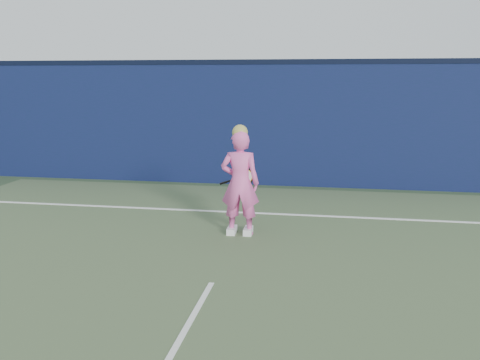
# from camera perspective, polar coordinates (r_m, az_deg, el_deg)

# --- Properties ---
(ground) EXTENTS (80.00, 80.00, 0.00)m
(ground) POSITION_cam_1_polar(r_m,az_deg,el_deg) (4.86, -5.90, -16.08)
(ground) COLOR #2C452B
(ground) RESTS_ON ground
(backstop_wall) EXTENTS (24.00, 0.40, 2.50)m
(backstop_wall) POSITION_cam_1_polar(r_m,az_deg,el_deg) (10.76, 3.21, 6.15)
(backstop_wall) COLOR #0D193A
(backstop_wall) RESTS_ON ground
(wall_cap) EXTENTS (24.00, 0.42, 0.10)m
(wall_cap) POSITION_cam_1_polar(r_m,az_deg,el_deg) (10.72, 3.29, 13.09)
(wall_cap) COLOR black
(wall_cap) RESTS_ON backstop_wall
(player) EXTENTS (0.56, 0.38, 1.59)m
(player) POSITION_cam_1_polar(r_m,az_deg,el_deg) (7.25, 0.00, -0.29)
(player) COLOR pink
(player) RESTS_ON ground
(racket) EXTENTS (0.52, 0.21, 0.29)m
(racket) POSITION_cam_1_polar(r_m,az_deg,el_deg) (7.71, 0.39, 0.32)
(racket) COLOR black
(racket) RESTS_ON ground
(court_lines) EXTENTS (11.00, 12.04, 0.01)m
(court_lines) POSITION_cam_1_polar(r_m,az_deg,el_deg) (4.58, -7.05, -17.80)
(court_lines) COLOR white
(court_lines) RESTS_ON court_surface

